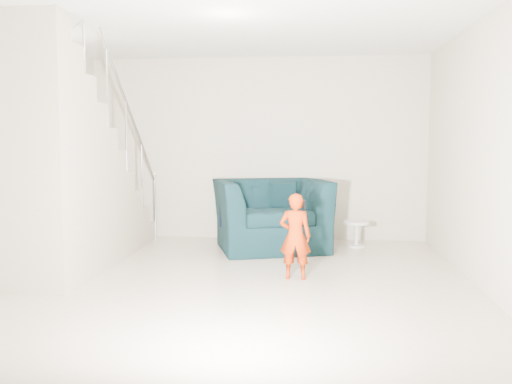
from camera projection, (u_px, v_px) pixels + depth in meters
floor at (229, 286)px, 5.49m from camera, size 5.50×5.50×0.00m
ceiling at (228, 13)px, 5.24m from camera, size 5.50×5.50×0.00m
back_wall at (257, 149)px, 8.09m from camera, size 5.00×0.00×5.00m
front_wall at (142, 166)px, 2.64m from camera, size 5.00×0.00×5.00m
right_wall at (490, 154)px, 5.11m from camera, size 0.00×5.50×5.50m
armchair at (271, 214)px, 7.37m from camera, size 1.76×1.65×0.94m
toddler at (295, 236)px, 5.75m from camera, size 0.34×0.23×0.92m
side_table at (356, 230)px, 7.52m from camera, size 0.36×0.36×0.36m
staircase at (62, 187)px, 6.16m from camera, size 1.02×3.03×3.62m
cushion at (283, 194)px, 7.67m from camera, size 0.36×0.17×0.36m
throw at (224, 204)px, 7.49m from camera, size 0.05×0.50×0.56m
phone at (304, 205)px, 5.68m from camera, size 0.03×0.05×0.10m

